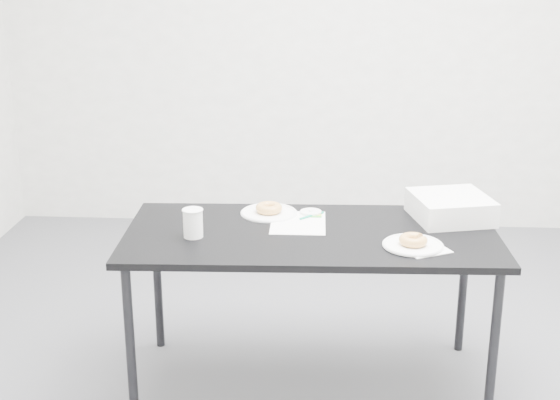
# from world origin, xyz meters

# --- Properties ---
(floor) EXTENTS (4.00, 4.00, 0.00)m
(floor) POSITION_xyz_m (0.00, 0.00, 0.00)
(floor) COLOR #47484C
(floor) RESTS_ON ground
(wall_back) EXTENTS (4.00, 0.02, 2.70)m
(wall_back) POSITION_xyz_m (0.00, 2.00, 1.35)
(wall_back) COLOR white
(wall_back) RESTS_ON floor
(table) EXTENTS (1.59, 0.79, 0.71)m
(table) POSITION_xyz_m (0.12, -0.10, 0.66)
(table) COLOR black
(table) RESTS_ON floor
(scorecard) EXTENTS (0.24, 0.30, 0.00)m
(scorecard) POSITION_xyz_m (0.06, 0.00, 0.72)
(scorecard) COLOR white
(scorecard) RESTS_ON table
(logo_patch) EXTENTS (0.05, 0.05, 0.00)m
(logo_patch) POSITION_xyz_m (0.14, 0.10, 0.72)
(logo_patch) COLOR green
(logo_patch) RESTS_ON scorecard
(pen) EXTENTS (0.11, 0.10, 0.01)m
(pen) POSITION_xyz_m (0.12, 0.09, 0.72)
(pen) COLOR #0C8966
(pen) RESTS_ON scorecard
(napkin) EXTENTS (0.23, 0.23, 0.00)m
(napkin) POSITION_xyz_m (0.57, -0.26, 0.72)
(napkin) COLOR white
(napkin) RESTS_ON table
(plate_near) EXTENTS (0.24, 0.24, 0.01)m
(plate_near) POSITION_xyz_m (0.53, -0.24, 0.72)
(plate_near) COLOR white
(plate_near) RESTS_ON napkin
(donut_near) EXTENTS (0.15, 0.15, 0.04)m
(donut_near) POSITION_xyz_m (0.53, -0.24, 0.74)
(donut_near) COLOR #C17D3D
(donut_near) RESTS_ON plate_near
(plate_far) EXTENTS (0.25, 0.25, 0.01)m
(plate_far) POSITION_xyz_m (-0.08, 0.12, 0.72)
(plate_far) COLOR white
(plate_far) RESTS_ON table
(donut_far) EXTENTS (0.15, 0.15, 0.04)m
(donut_far) POSITION_xyz_m (-0.08, 0.12, 0.74)
(donut_far) COLOR #C17D3D
(donut_far) RESTS_ON plate_far
(coffee_cup) EXTENTS (0.08, 0.08, 0.12)m
(coffee_cup) POSITION_xyz_m (-0.37, -0.19, 0.78)
(coffee_cup) COLOR white
(coffee_cup) RESTS_ON table
(cup_lid) EXTENTS (0.10, 0.10, 0.01)m
(cup_lid) POSITION_xyz_m (0.11, 0.13, 0.72)
(cup_lid) COLOR white
(cup_lid) RESTS_ON table
(bakery_box) EXTENTS (0.38, 0.38, 0.11)m
(bakery_box) POSITION_xyz_m (0.73, 0.11, 0.77)
(bakery_box) COLOR white
(bakery_box) RESTS_ON table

